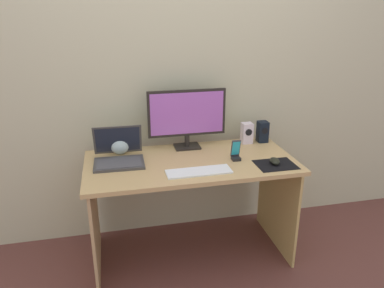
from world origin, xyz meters
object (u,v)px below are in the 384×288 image
keyboard_external (199,172)px  phone_in_dock (236,153)px  monitor (187,116)px  laptop (119,155)px  fishbowl (120,144)px  mouse (275,161)px  speaker_right (263,132)px  speaker_near_monitor (247,133)px

keyboard_external → phone_in_dock: bearing=25.8°
monitor → laptop: (-0.49, -0.16, -0.19)m
fishbowl → mouse: (0.96, -0.41, -0.05)m
speaker_right → fishbowl: bearing=-179.6°
fishbowl → keyboard_external: bearing=-43.1°
mouse → phone_in_dock: size_ratio=0.73×
speaker_right → fishbowl: (-1.05, -0.01, -0.01)m
speaker_right → keyboard_external: (-0.59, -0.43, -0.07)m
monitor → speaker_right: (0.57, -0.00, -0.16)m
speaker_right → fishbowl: 1.05m
speaker_near_monitor → keyboard_external: (-0.47, -0.43, -0.07)m
speaker_near_monitor → phone_in_dock: bearing=-122.4°
laptop → fishbowl: size_ratio=2.29×
laptop → fishbowl: laptop is taller
speaker_right → mouse: speaker_right is taller
speaker_near_monitor → mouse: (0.04, -0.42, -0.06)m
laptop → mouse: (0.98, -0.26, -0.03)m
speaker_right → keyboard_external: speaker_right is taller
speaker_near_monitor → keyboard_external: 0.64m
laptop → phone_in_dock: bearing=-9.9°
speaker_near_monitor → phone_in_dock: size_ratio=1.10×
speaker_near_monitor → keyboard_external: size_ratio=0.38×
laptop → mouse: size_ratio=3.24×
speaker_right → speaker_near_monitor: bearing=-180.0°
monitor → keyboard_external: size_ratio=1.38×
speaker_right → phone_in_dock: 0.43m
monitor → laptop: monitor is taller
monitor → mouse: bearing=-40.8°
mouse → fishbowl: bearing=165.5°
keyboard_external → phone_in_dock: (0.29, 0.14, 0.04)m
laptop → keyboard_external: laptop is taller
keyboard_external → mouse: bearing=1.1°
laptop → phone_in_dock: (0.75, -0.13, 0.00)m
speaker_right → fishbowl: size_ratio=1.10×
monitor → fishbowl: (-0.47, -0.01, -0.17)m
phone_in_dock → speaker_near_monitor: bearing=57.6°
phone_in_dock → fishbowl: bearing=159.0°
keyboard_external → phone_in_dock: phone_in_dock is taller
mouse → phone_in_dock: (-0.22, 0.13, 0.03)m
mouse → monitor: bearing=147.8°
monitor → speaker_near_monitor: 0.48m
monitor → speaker_right: bearing=-0.3°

